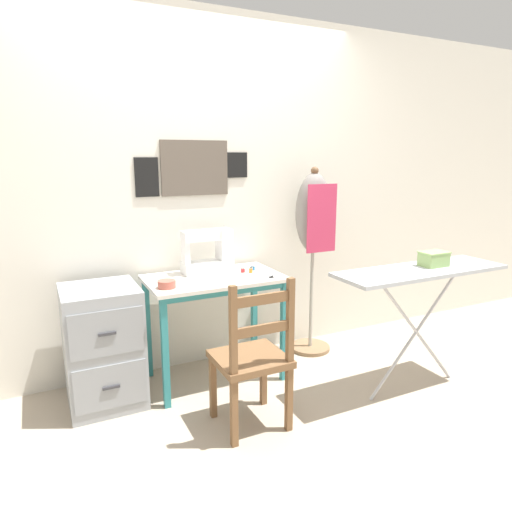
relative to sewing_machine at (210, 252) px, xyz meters
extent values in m
plane|color=tan|center=(-0.03, -0.41, -0.89)|extent=(14.00, 14.00, 0.00)
cube|color=silver|center=(-0.03, 0.21, 0.39)|extent=(10.00, 0.05, 2.55)
cube|color=brown|center=(-0.04, 0.18, 0.58)|extent=(0.49, 0.02, 0.38)
cube|color=black|center=(-0.38, 0.18, 0.52)|extent=(0.16, 0.01, 0.26)
cube|color=black|center=(0.27, 0.18, 0.60)|extent=(0.21, 0.01, 0.18)
cube|color=silver|center=(-0.03, -0.13, -0.16)|extent=(0.92, 0.55, 0.02)
cube|color=teal|center=(-0.03, -0.37, -0.19)|extent=(0.84, 0.03, 0.04)
cube|color=teal|center=(-0.44, -0.37, -0.53)|extent=(0.04, 0.04, 0.72)
cube|color=teal|center=(0.39, -0.37, -0.53)|extent=(0.04, 0.04, 0.72)
cube|color=teal|center=(-0.44, 0.10, -0.53)|extent=(0.04, 0.04, 0.72)
cube|color=teal|center=(0.39, 0.10, -0.53)|extent=(0.04, 0.04, 0.72)
cube|color=white|center=(-0.02, 0.00, -0.10)|extent=(0.35, 0.16, 0.08)
cube|color=white|center=(0.11, 0.00, 0.05)|extent=(0.09, 0.14, 0.22)
cube|color=white|center=(-0.04, 0.00, 0.12)|extent=(0.30, 0.12, 0.07)
cube|color=white|center=(-0.18, 0.00, 0.01)|extent=(0.04, 0.09, 0.15)
cylinder|color=#B22D2D|center=(0.16, 0.00, 0.05)|extent=(0.02, 0.06, 0.06)
cylinder|color=#99999E|center=(0.11, 0.00, 0.17)|extent=(0.01, 0.01, 0.02)
cylinder|color=#B25647|center=(-0.39, -0.26, -0.12)|extent=(0.11, 0.11, 0.05)
cylinder|color=brown|center=(-0.39, -0.26, -0.10)|extent=(0.09, 0.09, 0.01)
cube|color=silver|center=(0.36, -0.27, -0.14)|extent=(0.07, 0.09, 0.00)
cube|color=silver|center=(0.37, -0.28, -0.14)|extent=(0.09, 0.07, 0.00)
torus|color=black|center=(0.32, -0.33, -0.14)|extent=(0.03, 0.03, 0.01)
torus|color=black|center=(0.31, -0.32, -0.14)|extent=(0.03, 0.03, 0.01)
cylinder|color=red|center=(0.20, -0.12, -0.13)|extent=(0.03, 0.03, 0.03)
cylinder|color=beige|center=(0.20, -0.12, -0.11)|extent=(0.04, 0.04, 0.00)
cylinder|color=beige|center=(0.20, -0.12, -0.14)|extent=(0.04, 0.04, 0.00)
cylinder|color=orange|center=(0.24, -0.15, -0.12)|extent=(0.03, 0.03, 0.04)
cylinder|color=beige|center=(0.24, -0.15, -0.11)|extent=(0.03, 0.03, 0.00)
cylinder|color=beige|center=(0.24, -0.15, -0.14)|extent=(0.03, 0.03, 0.00)
cylinder|color=#2875C1|center=(0.29, -0.09, -0.12)|extent=(0.03, 0.03, 0.04)
cylinder|color=beige|center=(0.29, -0.09, -0.11)|extent=(0.04, 0.04, 0.00)
cylinder|color=beige|center=(0.29, -0.09, -0.14)|extent=(0.04, 0.04, 0.00)
cube|color=brown|center=(-0.05, -0.76, -0.48)|extent=(0.40, 0.38, 0.04)
cube|color=brown|center=(-0.22, -0.60, -0.69)|extent=(0.04, 0.04, 0.39)
cube|color=brown|center=(0.12, -0.60, -0.69)|extent=(0.04, 0.04, 0.39)
cube|color=brown|center=(-0.22, -0.92, -0.69)|extent=(0.04, 0.04, 0.39)
cube|color=brown|center=(0.12, -0.92, -0.69)|extent=(0.04, 0.04, 0.39)
cube|color=brown|center=(-0.22, -0.92, -0.22)|extent=(0.04, 0.04, 0.48)
cube|color=brown|center=(0.12, -0.92, -0.22)|extent=(0.04, 0.04, 0.48)
cube|color=brown|center=(-0.05, -0.92, -0.08)|extent=(0.34, 0.02, 0.06)
cube|color=brown|center=(-0.05, -0.92, -0.24)|extent=(0.34, 0.02, 0.06)
cube|color=#93999E|center=(-0.78, -0.12, -0.51)|extent=(0.46, 0.47, 0.76)
cube|color=gray|center=(-0.78, -0.36, -0.34)|extent=(0.42, 0.01, 0.27)
cube|color=#333338|center=(-0.78, -0.37, -0.34)|extent=(0.10, 0.01, 0.02)
cube|color=gray|center=(-0.78, -0.36, -0.67)|extent=(0.42, 0.01, 0.27)
cube|color=#333338|center=(-0.78, -0.37, -0.67)|extent=(0.10, 0.01, 0.02)
cylinder|color=#846647|center=(0.84, -0.01, -0.87)|extent=(0.32, 0.32, 0.03)
cylinder|color=#ADA89E|center=(0.84, -0.01, -0.42)|extent=(0.03, 0.03, 0.88)
ellipsoid|color=gray|center=(0.84, -0.01, 0.23)|extent=(0.30, 0.22, 0.61)
sphere|color=brown|center=(0.84, -0.01, 0.55)|extent=(0.06, 0.06, 0.06)
cube|color=#C63356|center=(0.84, -0.13, 0.20)|extent=(0.25, 0.01, 0.51)
cube|color=#ADB2B7|center=(1.12, -0.87, -0.06)|extent=(1.19, 0.36, 0.02)
cylinder|color=#B7B7BC|center=(1.12, -0.87, -0.48)|extent=(0.73, 0.02, 0.83)
cylinder|color=#B7B7BC|center=(1.12, -0.87, -0.48)|extent=(0.73, 0.02, 0.83)
cube|color=#8EB266|center=(1.25, -0.85, 0.00)|extent=(0.17, 0.12, 0.09)
cube|color=#9DC470|center=(1.25, -0.85, 0.04)|extent=(0.18, 0.13, 0.01)
camera|label=1|loc=(-1.09, -2.96, 0.66)|focal=32.00mm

